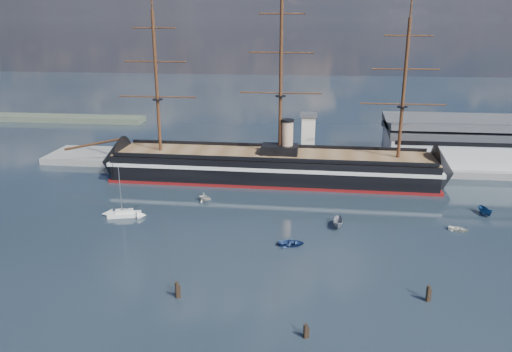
# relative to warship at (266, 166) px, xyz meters

# --- Properties ---
(ground) EXTENTS (600.00, 600.00, 0.00)m
(ground) POSITION_rel_warship_xyz_m (8.31, -20.00, -4.04)
(ground) COLOR black
(ground) RESTS_ON ground
(quay) EXTENTS (180.00, 18.00, 2.00)m
(quay) POSITION_rel_warship_xyz_m (18.31, 16.00, -4.04)
(quay) COLOR slate
(quay) RESTS_ON ground
(warehouse) EXTENTS (63.00, 21.00, 11.60)m
(warehouse) POSITION_rel_warship_xyz_m (66.31, 20.00, 3.95)
(warehouse) COLOR #B7BABC
(warehouse) RESTS_ON ground
(quay_tower) EXTENTS (5.00, 5.00, 15.00)m
(quay_tower) POSITION_rel_warship_xyz_m (11.31, 13.00, 5.72)
(quay_tower) COLOR silver
(quay_tower) RESTS_ON ground
(warship) EXTENTS (112.98, 17.43, 53.94)m
(warship) POSITION_rel_warship_xyz_m (0.00, 0.00, 0.00)
(warship) COLOR black
(warship) RESTS_ON ground
(sailboat) EXTENTS (7.78, 3.99, 11.95)m
(sailboat) POSITION_rel_warship_xyz_m (-29.79, -31.03, -3.28)
(sailboat) COLOR white
(sailboat) RESTS_ON ground
(motorboat_b) EXTENTS (1.61, 3.42, 1.55)m
(motorboat_b) POSITION_rel_warship_xyz_m (9.12, -42.02, -4.04)
(motorboat_b) COLOR navy
(motorboat_b) RESTS_ON ground
(motorboat_c) EXTENTS (6.45, 2.75, 2.52)m
(motorboat_c) POSITION_rel_warship_xyz_m (18.81, -31.69, -4.04)
(motorboat_c) COLOR gray
(motorboat_c) RESTS_ON ground
(motorboat_d) EXTENTS (5.51, 7.01, 2.36)m
(motorboat_d) POSITION_rel_warship_xyz_m (-13.65, -18.87, -4.04)
(motorboat_d) COLOR silver
(motorboat_d) RESTS_ON ground
(motorboat_e) EXTENTS (1.90, 2.79, 1.21)m
(motorboat_e) POSITION_rel_warship_xyz_m (44.43, -30.55, -4.04)
(motorboat_e) COLOR white
(motorboat_e) RESTS_ON ground
(motorboat_f) EXTENTS (5.93, 3.49, 2.23)m
(motorboat_f) POSITION_rel_warship_xyz_m (53.02, -20.48, -4.04)
(motorboat_f) COLOR navy
(motorboat_f) RESTS_ON ground
(piling_near_left) EXTENTS (0.64, 0.64, 3.53)m
(piling_near_left) POSITION_rel_warship_xyz_m (-8.40, -63.81, -4.04)
(piling_near_left) COLOR black
(piling_near_left) RESTS_ON ground
(piling_near_mid) EXTENTS (0.64, 0.64, 2.85)m
(piling_near_mid) POSITION_rel_warship_xyz_m (12.56, -72.20, -4.04)
(piling_near_mid) COLOR black
(piling_near_mid) RESTS_ON ground
(piling_near_right) EXTENTS (0.64, 0.64, 3.45)m
(piling_near_right) POSITION_rel_warship_xyz_m (31.88, -60.25, -4.04)
(piling_near_right) COLOR black
(piling_near_right) RESTS_ON ground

